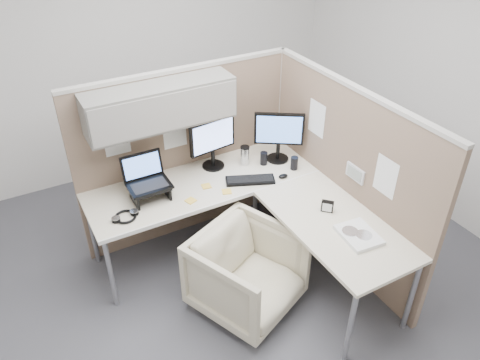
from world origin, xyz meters
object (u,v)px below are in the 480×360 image
monitor_left (212,140)px  keyboard (250,180)px  desk (250,203)px  office_chair (247,270)px

monitor_left → keyboard: 0.48m
monitor_left → keyboard: bearing=-72.4°
desk → office_chair: size_ratio=2.66×
desk → monitor_left: (-0.04, 0.59, 0.32)m
desk → office_chair: (-0.24, -0.38, -0.31)m
desk → monitor_left: bearing=94.1°
office_chair → monitor_left: size_ratio=1.61×
office_chair → monitor_left: monitor_left is taller
monitor_left → keyboard: monitor_left is taller
desk → monitor_left: monitor_left is taller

